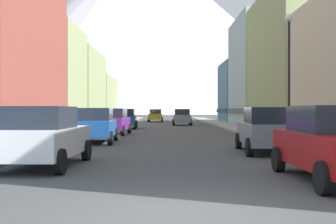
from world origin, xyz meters
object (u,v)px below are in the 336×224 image
car_left_1 (95,125)px  car_driving_1 (182,117)px  potted_plant_0 (310,132)px  car_left_3 (125,119)px  streetlamp_right (289,59)px  car_right_1 (267,130)px  car_left_2 (113,121)px  car_driving_0 (156,115)px  pedestrian_0 (0,132)px  car_left_0 (43,136)px  car_right_0 (335,143)px

car_left_1 → car_driving_1: 26.19m
potted_plant_0 → car_driving_1: bearing=101.6°
car_left_3 → streetlamp_right: size_ratio=0.76×
potted_plant_0 → car_right_1: bearing=-124.7°
car_driving_1 → potted_plant_0: (5.40, -26.22, -0.31)m
car_left_2 → car_driving_1: (5.40, 18.08, 0.00)m
car_driving_0 → streetlamp_right: (6.95, -41.57, 3.09)m
car_left_3 → pedestrian_0: bearing=-96.0°
car_left_0 → car_left_3: 26.31m
car_left_3 → car_right_0: bearing=-75.3°
car_right_1 → car_left_0: bearing=-150.6°
car_left_1 → streetlamp_right: size_ratio=0.76×
car_left_1 → car_driving_0: (2.20, 38.82, 0.00)m
car_left_1 → car_left_0: bearing=-90.0°
potted_plant_0 → car_left_0: bearing=-140.4°
car_left_0 → streetlamp_right: bearing=36.5°
car_left_2 → streetlamp_right: size_ratio=0.76×
car_left_2 → potted_plant_0: bearing=-37.0°
car_left_0 → potted_plant_0: 14.01m
streetlamp_right → car_right_1: bearing=-122.1°
car_right_1 → streetlamp_right: (1.55, 2.47, 3.09)m
car_left_0 → pedestrian_0: car_left_0 is taller
car_right_0 → streetlamp_right: (1.55, 9.39, 3.09)m
car_left_0 → car_driving_1: (5.40, 35.15, 0.00)m
car_left_2 → car_driving_0: bearing=86.0°
car_right_0 → car_driving_1: (-2.20, 37.77, 0.00)m
car_left_2 → car_right_1: 14.86m
car_driving_1 → pedestrian_0: (-7.85, -32.06, -0.02)m
car_right_1 → pedestrian_0: bearing=-173.1°
car_left_1 → car_driving_1: (5.40, 25.62, 0.00)m
car_left_2 → car_driving_1: 18.87m
car_left_0 → potted_plant_0: bearing=39.6°
pedestrian_0 → car_driving_0: bearing=84.1°
car_left_0 → car_right_0: size_ratio=1.01×
car_left_0 → car_driving_1: bearing=81.3°
car_right_0 → pedestrian_0: bearing=150.4°
car_right_0 → car_driving_1: size_ratio=1.01×
car_left_0 → car_left_2: 17.06m
car_left_3 → car_right_1: bearing=-71.0°
car_left_0 → car_right_0: 8.04m
potted_plant_0 → pedestrian_0: (-13.25, -5.84, 0.29)m
car_driving_0 → car_driving_1: 13.57m
car_driving_1 → potted_plant_0: 26.78m
car_left_0 → pedestrian_0: size_ratio=2.79×
car_left_0 → car_left_3: (0.00, 26.31, 0.00)m
car_driving_1 → pedestrian_0: 33.01m
car_right_1 → streetlamp_right: size_ratio=0.77×
car_left_2 → car_left_3: bearing=90.0°
car_driving_1 → pedestrian_0: car_driving_1 is taller
car_left_2 → streetlamp_right: bearing=-48.4°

